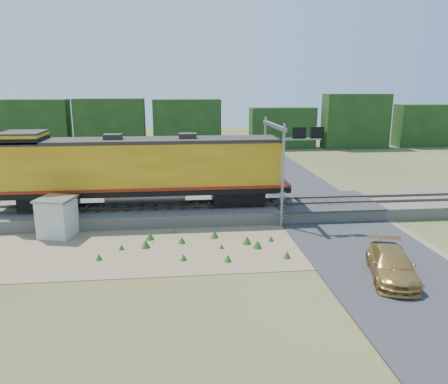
{
  "coord_description": "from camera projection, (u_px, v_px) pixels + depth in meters",
  "views": [
    {
      "loc": [
        -2.98,
        -22.39,
        8.7
      ],
      "look_at": [
        -0.23,
        3.0,
        2.4
      ],
      "focal_mm": 35.0,
      "sensor_mm": 36.0,
      "label": 1
    }
  ],
  "objects": [
    {
      "name": "shed",
      "position": [
        57.0,
        217.0,
        25.51
      ],
      "size": [
        2.37,
        2.37,
        2.33
      ],
      "rotation": [
        0.0,
        0.0,
        -0.24
      ],
      "color": "silver",
      "rests_on": "ground"
    },
    {
      "name": "weed_clumps",
      "position": [
        170.0,
        249.0,
        23.74
      ],
      "size": [
        15.0,
        6.2,
        0.56
      ],
      "primitive_type": null,
      "color": "#2F621C",
      "rests_on": "ground"
    },
    {
      "name": "ballast",
      "position": [
        223.0,
        210.0,
        29.7
      ],
      "size": [
        70.0,
        5.0,
        0.8
      ],
      "primitive_type": "cube",
      "color": "slate",
      "rests_on": "ground"
    },
    {
      "name": "locomotive",
      "position": [
        140.0,
        169.0,
        28.43
      ],
      "size": [
        18.97,
        2.89,
        4.89
      ],
      "color": "black",
      "rests_on": "rails"
    },
    {
      "name": "tree_line_north",
      "position": [
        198.0,
        127.0,
        59.95
      ],
      "size": [
        130.0,
        3.0,
        6.5
      ],
      "color": "#173513",
      "rests_on": "ground"
    },
    {
      "name": "car",
      "position": [
        392.0,
        265.0,
        19.98
      ],
      "size": [
        3.09,
        4.95,
        1.34
      ],
      "primitive_type": "imported",
      "rotation": [
        0.0,
        0.0,
        -0.29
      ],
      "color": "#B08741",
      "rests_on": "ground"
    },
    {
      "name": "rails",
      "position": [
        223.0,
        203.0,
        29.59
      ],
      "size": [
        70.0,
        1.54,
        0.16
      ],
      "color": "brown",
      "rests_on": "ballast"
    },
    {
      "name": "road",
      "position": [
        351.0,
        236.0,
        25.43
      ],
      "size": [
        7.0,
        66.0,
        0.86
      ],
      "color": "#38383A",
      "rests_on": "ground"
    },
    {
      "name": "signal_gantry",
      "position": [
        280.0,
        145.0,
        28.4
      ],
      "size": [
        2.55,
        6.2,
        6.44
      ],
      "color": "gray",
      "rests_on": "ground"
    },
    {
      "name": "ground",
      "position": [
        234.0,
        247.0,
        24.01
      ],
      "size": [
        140.0,
        140.0,
        0.0
      ],
      "primitive_type": "plane",
      "color": "#475123",
      "rests_on": "ground"
    },
    {
      "name": "dirt_shoulder",
      "position": [
        197.0,
        245.0,
        24.28
      ],
      "size": [
        26.0,
        8.0,
        0.03
      ],
      "primitive_type": "cube",
      "color": "#8C7754",
      "rests_on": "ground"
    }
  ]
}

